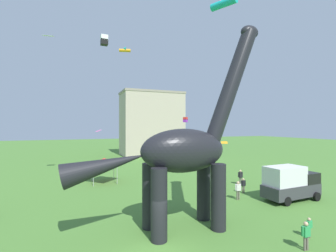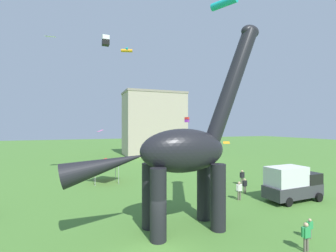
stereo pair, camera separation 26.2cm
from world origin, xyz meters
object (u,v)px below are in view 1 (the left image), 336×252
at_px(kite_drifting, 125,50).
at_px(kite_far_left, 222,2).
at_px(dinosaur_sculpture, 183,151).
at_px(parked_box_truck, 290,183).
at_px(person_vendor_side, 240,176).
at_px(kite_high_left, 234,75).
at_px(person_photographer, 309,226).
at_px(kite_near_high, 185,120).
at_px(festival_canopy_tent, 104,162).
at_px(kite_mid_left, 104,40).
at_px(kite_trailing, 161,135).
at_px(person_far_spectator, 306,233).
at_px(kite_mid_center, 48,36).
at_px(person_watching_child, 238,189).
at_px(person_near_flyer, 243,184).
at_px(kite_mid_right, 98,131).
at_px(kite_high_right, 224,143).

bearing_deg(kite_drifting, kite_far_left, -78.97).
xyz_separation_m(dinosaur_sculpture, kite_far_left, (3.42, 0.40, 10.86)).
bearing_deg(parked_box_truck, person_vendor_side, 91.95).
height_order(kite_drifting, kite_high_left, kite_drifting).
bearing_deg(person_photographer, kite_near_high, -35.25).
distance_m(dinosaur_sculpture, kite_far_left, 11.39).
distance_m(festival_canopy_tent, kite_drifting, 16.13).
bearing_deg(kite_mid_left, person_vendor_side, -12.26).
bearing_deg(kite_trailing, kite_far_left, -80.63).
xyz_separation_m(person_far_spectator, kite_mid_center, (-15.02, 21.75, 16.71)).
relative_size(parked_box_truck, person_watching_child, 3.30).
bearing_deg(kite_mid_center, parked_box_truck, -34.55).
xyz_separation_m(kite_drifting, kite_far_left, (3.65, -18.71, -1.72)).
xyz_separation_m(kite_near_high, kite_mid_left, (-10.33, -1.39, 8.41)).
relative_size(person_watching_child, festival_canopy_tent, 0.55).
relative_size(parked_box_truck, kite_trailing, 7.54).
height_order(person_photographer, kite_mid_left, kite_mid_left).
bearing_deg(person_far_spectator, person_near_flyer, -11.34).
distance_m(kite_high_left, kite_far_left, 25.10).
distance_m(kite_far_left, kite_mid_right, 19.43).
bearing_deg(person_vendor_side, kite_mid_center, -26.53).
bearing_deg(kite_trailing, person_near_flyer, -29.76).
xyz_separation_m(kite_trailing, kite_mid_right, (-6.07, 5.82, 0.43)).
bearing_deg(kite_drifting, person_far_spectator, -77.26).
xyz_separation_m(person_watching_child, kite_mid_left, (-11.38, 7.83, 15.12)).
distance_m(person_far_spectator, kite_high_right, 24.04).
bearing_deg(kite_mid_left, dinosaur_sculpture, -71.43).
bearing_deg(dinosaur_sculpture, kite_far_left, -2.95).
bearing_deg(kite_near_high, person_vendor_side, -43.63).
distance_m(person_far_spectator, person_near_flyer, 11.08).
distance_m(person_photographer, person_watching_child, 7.78).
distance_m(person_watching_child, kite_mid_right, 17.30).
bearing_deg(person_far_spectator, kite_high_right, -13.70).
distance_m(person_far_spectator, kite_mid_left, 24.25).
distance_m(kite_drifting, kite_near_high, 13.57).
xyz_separation_m(dinosaur_sculpture, parked_box_truck, (11.90, 1.83, -3.62)).
relative_size(parked_box_truck, person_photographer, 4.62).
height_order(kite_drifting, kite_mid_center, kite_drifting).
xyz_separation_m(kite_high_right, kite_trailing, (-13.12, -7.14, 1.58)).
xyz_separation_m(kite_mid_center, kite_mid_right, (5.64, -1.39, -11.33)).
relative_size(dinosaur_sculpture, parked_box_truck, 2.56).
bearing_deg(kite_near_high, person_watching_child, -83.51).
xyz_separation_m(festival_canopy_tent, kite_far_left, (6.92, -14.81, 13.58)).
distance_m(kite_high_left, kite_mid_left, 24.63).
height_order(person_photographer, person_vendor_side, person_vendor_side).
distance_m(parked_box_truck, person_photographer, 7.81).
bearing_deg(kite_mid_right, dinosaur_sculpture, -74.86).
distance_m(parked_box_truck, kite_high_right, 15.44).
height_order(person_photographer, kite_high_right, kite_high_right).
distance_m(kite_drifting, kite_mid_right, 12.71).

